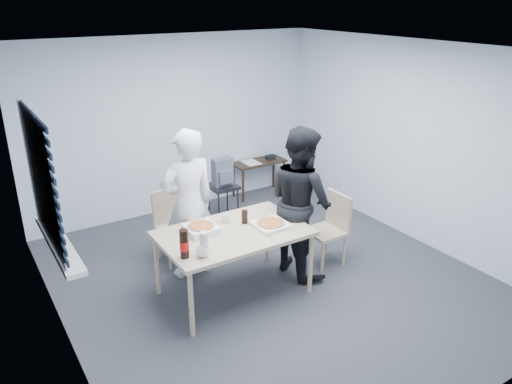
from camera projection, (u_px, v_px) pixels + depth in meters
room at (46, 190)px, 4.55m from camera, size 5.00×5.00×5.00m
dining_table at (233, 236)px, 5.32m from camera, size 1.56×0.99×0.76m
chair_far at (173, 220)px, 6.14m from camera, size 0.42×0.42×0.89m
chair_right at (331, 224)px, 6.04m from camera, size 0.42×0.42×0.89m
person_white at (189, 204)px, 5.65m from camera, size 0.65×0.42×1.77m
person_black at (300, 201)px, 5.74m from camera, size 0.47×0.86×1.77m
side_table at (259, 166)px, 8.12m from camera, size 0.87×0.39×0.58m
stool at (223, 192)px, 7.22m from camera, size 0.39×0.39×0.54m
backpack at (223, 173)px, 7.10m from camera, size 0.29×0.21×0.40m
pizza_box_a at (201, 229)px, 5.27m from camera, size 0.32×0.32×0.08m
pizza_box_b at (271, 224)px, 5.40m from camera, size 0.35×0.35×0.05m
mug_a at (203, 252)px, 4.78m from camera, size 0.17×0.17×0.10m
mug_b at (226, 218)px, 5.50m from camera, size 0.10×0.10×0.09m
cola_glass at (245, 217)px, 5.46m from camera, size 0.08×0.08×0.15m
soda_bottle at (184, 244)px, 4.73m from camera, size 0.09×0.09×0.29m
plastic_cups at (204, 242)px, 4.84m from camera, size 0.11×0.11×0.21m
rubber_band at (270, 237)px, 5.18m from camera, size 0.06×0.06×0.00m
papers at (251, 162)px, 8.02m from camera, size 0.26×0.34×0.01m
black_box at (270, 157)px, 8.19m from camera, size 0.17×0.14×0.06m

